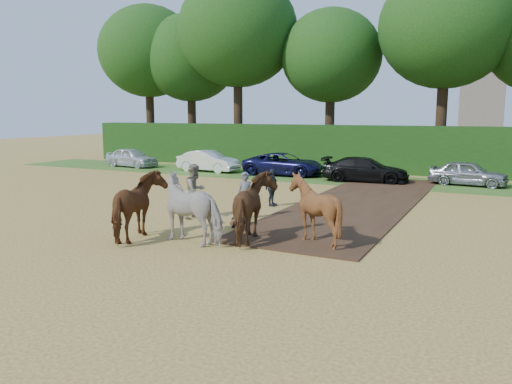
% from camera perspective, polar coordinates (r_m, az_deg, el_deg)
% --- Properties ---
extents(ground, '(120.00, 120.00, 0.00)m').
position_cam_1_polar(ground, '(15.83, -0.21, -4.85)').
color(ground, gold).
rests_on(ground, ground).
extents(earth_strip, '(4.50, 17.00, 0.05)m').
position_cam_1_polar(earth_strip, '(21.75, 11.71, -1.15)').
color(earth_strip, '#472D1C').
rests_on(earth_strip, ground).
extents(grass_verge, '(50.00, 5.00, 0.03)m').
position_cam_1_polar(grass_verge, '(28.83, 12.43, 1.27)').
color(grass_verge, '#38601E').
rests_on(grass_verge, ground).
extents(hedgerow, '(46.00, 1.60, 3.00)m').
position_cam_1_polar(hedgerow, '(33.04, 14.45, 4.75)').
color(hedgerow, '#14380F').
rests_on(hedgerow, ground).
extents(spectator_near, '(0.84, 1.03, 1.97)m').
position_cam_1_polar(spectator_near, '(18.27, -6.95, 0.11)').
color(spectator_near, tan).
rests_on(spectator_near, ground).
extents(spectator_far, '(0.45, 0.93, 1.53)m').
position_cam_1_polar(spectator_far, '(20.47, 1.83, 0.51)').
color(spectator_far, '#23272E').
rests_on(spectator_far, ground).
extents(plough_team, '(6.82, 5.70, 2.04)m').
position_cam_1_polar(plough_team, '(14.88, -3.41, -1.78)').
color(plough_team, brown).
rests_on(plough_team, ground).
extents(parked_cars, '(41.68, 3.32, 1.43)m').
position_cam_1_polar(parked_cars, '(28.29, 17.81, 2.28)').
color(parked_cars, silver).
rests_on(parked_cars, ground).
extents(treeline, '(48.70, 10.60, 14.21)m').
position_cam_1_polar(treeline, '(36.81, 13.34, 16.87)').
color(treeline, '#382616').
rests_on(treeline, ground).
extents(church, '(5.20, 5.20, 27.00)m').
position_cam_1_polar(church, '(69.50, 24.94, 16.43)').
color(church, slate).
rests_on(church, ground).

